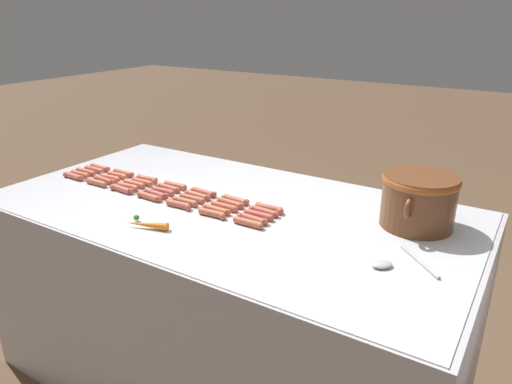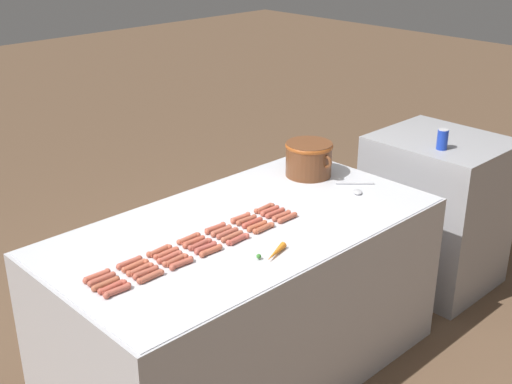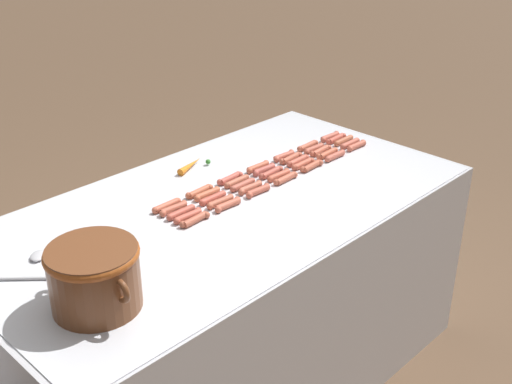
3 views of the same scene
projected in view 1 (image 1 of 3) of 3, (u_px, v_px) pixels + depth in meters
name	position (u px, v px, depth m)	size (l,w,h in m)	color
ground_plane	(231.00, 373.00, 2.33)	(20.00, 20.00, 0.00)	brown
griddle_counter	(230.00, 296.00, 2.17)	(1.08, 2.04, 0.89)	#BCBCC1
hot_dog_0	(100.00, 168.00, 2.45)	(0.03, 0.14, 0.03)	#BC5843
hot_dog_1	(123.00, 173.00, 2.36)	(0.03, 0.14, 0.03)	#B65744
hot_dog_2	(147.00, 179.00, 2.28)	(0.04, 0.14, 0.03)	#B8573E
hot_dog_3	(175.00, 185.00, 2.20)	(0.03, 0.14, 0.03)	#BB5B43
hot_dog_4	(203.00, 192.00, 2.11)	(0.04, 0.14, 0.03)	#B65440
hot_dog_5	(235.00, 200.00, 2.03)	(0.03, 0.14, 0.03)	#BE5B44
hot_dog_6	(269.00, 208.00, 1.95)	(0.04, 0.14, 0.03)	#B15840
hot_dog_7	(94.00, 170.00, 2.41)	(0.03, 0.14, 0.03)	#B75845
hot_dog_8	(117.00, 175.00, 2.33)	(0.03, 0.14, 0.03)	#BE5C40
hot_dog_9	(142.00, 182.00, 2.24)	(0.03, 0.14, 0.03)	#BD5942
hot_dog_10	(168.00, 188.00, 2.16)	(0.03, 0.14, 0.03)	#BA563F
hot_dog_11	(197.00, 195.00, 2.08)	(0.03, 0.14, 0.03)	#B55E46
hot_dog_12	(230.00, 203.00, 2.00)	(0.03, 0.14, 0.03)	#B15A41
hot_dog_13	(264.00, 212.00, 1.91)	(0.03, 0.14, 0.03)	#BB5441
hot_dog_14	(86.00, 172.00, 2.38)	(0.03, 0.14, 0.03)	#B05B3E
hot_dog_15	(110.00, 178.00, 2.30)	(0.03, 0.14, 0.03)	#BD5C45
hot_dog_16	(134.00, 184.00, 2.22)	(0.03, 0.14, 0.03)	#BD5845
hot_dog_17	(163.00, 191.00, 2.13)	(0.03, 0.14, 0.03)	#B15142
hot_dog_18	(192.00, 199.00, 2.05)	(0.03, 0.14, 0.03)	#B05644
hot_dog_19	(224.00, 206.00, 1.96)	(0.03, 0.14, 0.03)	#BD503F
hot_dog_20	(259.00, 215.00, 1.88)	(0.03, 0.14, 0.03)	#B4503F
hot_dog_21	(80.00, 174.00, 2.35)	(0.03, 0.14, 0.03)	#BF5141
hot_dog_22	(104.00, 180.00, 2.27)	(0.03, 0.14, 0.03)	#B05541
hot_dog_23	(128.00, 186.00, 2.19)	(0.04, 0.14, 0.03)	#B35941
hot_dog_24	(156.00, 194.00, 2.10)	(0.04, 0.14, 0.03)	#B05145
hot_dog_25	(185.00, 201.00, 2.02)	(0.03, 0.14, 0.03)	#B45D44
hot_dog_26	(216.00, 210.00, 1.93)	(0.03, 0.14, 0.03)	#BD5D3E
hot_dog_27	(253.00, 219.00, 1.85)	(0.03, 0.14, 0.03)	#B45842
hot_dog_28	(74.00, 176.00, 2.32)	(0.03, 0.14, 0.03)	#B95846
hot_dog_29	(96.00, 182.00, 2.23)	(0.03, 0.14, 0.03)	#B75B42
hot_dog_30	(122.00, 189.00, 2.15)	(0.04, 0.14, 0.03)	#B85743
hot_dog_31	(149.00, 197.00, 2.07)	(0.03, 0.14, 0.03)	#BD5A3F
hot_dog_32	(178.00, 204.00, 1.98)	(0.04, 0.14, 0.03)	#BA5143
hot_dog_33	(212.00, 213.00, 1.90)	(0.03, 0.14, 0.03)	#BA5C3F
hot_dog_34	(248.00, 223.00, 1.81)	(0.03, 0.14, 0.03)	#BE5C43
bean_pot	(419.00, 198.00, 1.78)	(0.35, 0.28, 0.20)	brown
serving_spoon	(395.00, 263.00, 1.54)	(0.22, 0.22, 0.02)	#B7B7BC
carrot	(146.00, 224.00, 1.80)	(0.08, 0.18, 0.03)	orange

